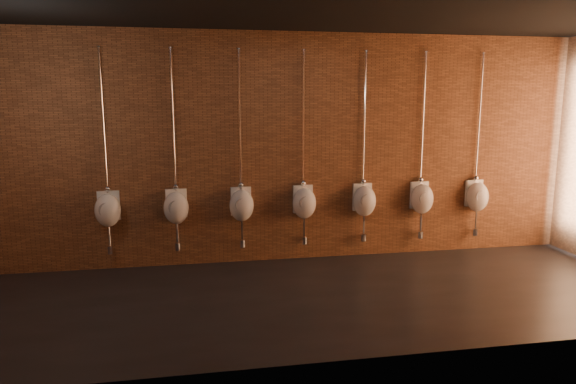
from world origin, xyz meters
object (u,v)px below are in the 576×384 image
object	(u,v)px
urinal_3	(304,202)
urinal_5	(422,197)
urinal_0	(108,209)
urinal_2	(242,204)
urinal_4	(364,200)
urinal_6	(477,196)
urinal_1	(176,206)

from	to	relation	value
urinal_3	urinal_5	bearing A→B (deg)	0.00
urinal_0	urinal_2	distance (m)	1.77
urinal_0	urinal_5	bearing A→B (deg)	0.00
urinal_2	urinal_3	size ratio (longest dim) A/B	1.00
urinal_4	urinal_5	bearing A→B (deg)	0.00
urinal_2	urinal_6	size ratio (longest dim) A/B	1.00
urinal_5	urinal_3	bearing A→B (deg)	180.00
urinal_5	urinal_6	world-z (taller)	same
urinal_1	urinal_2	distance (m)	0.89
urinal_1	urinal_0	bearing A→B (deg)	180.00
urinal_3	urinal_6	distance (m)	2.66
urinal_1	urinal_5	world-z (taller)	same
urinal_0	urinal_3	world-z (taller)	same
urinal_0	urinal_4	distance (m)	3.55
urinal_0	urinal_2	bearing A→B (deg)	0.00
urinal_3	urinal_5	size ratio (longest dim) A/B	1.00
urinal_1	urinal_4	bearing A→B (deg)	0.00
urinal_2	urinal_0	bearing A→B (deg)	180.00
urinal_4	urinal_3	bearing A→B (deg)	180.00
urinal_1	urinal_2	world-z (taller)	same
urinal_0	urinal_5	distance (m)	4.43
urinal_0	urinal_1	distance (m)	0.89
urinal_0	urinal_6	world-z (taller)	same
urinal_0	urinal_5	xyz separation A→B (m)	(4.43, 0.00, 0.00)
urinal_3	urinal_4	world-z (taller)	same
urinal_2	urinal_4	bearing A→B (deg)	0.00
urinal_0	urinal_3	distance (m)	2.66
urinal_2	urinal_5	bearing A→B (deg)	0.00
urinal_3	urinal_6	bearing A→B (deg)	0.00
urinal_3	urinal_6	world-z (taller)	same
urinal_1	urinal_4	size ratio (longest dim) A/B	1.00
urinal_1	urinal_6	size ratio (longest dim) A/B	1.00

